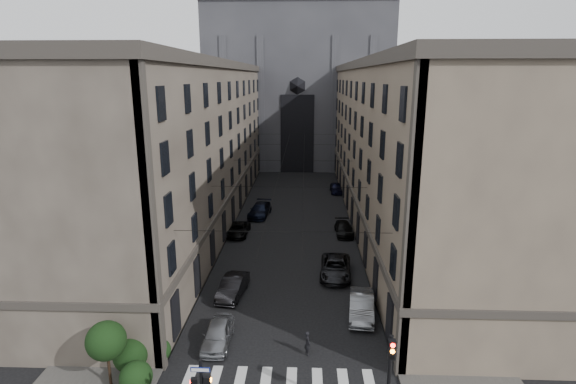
# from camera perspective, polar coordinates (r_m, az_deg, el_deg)

# --- Properties ---
(sidewalk_left) EXTENTS (7.00, 80.00, 0.15)m
(sidewalk_left) POSITION_cam_1_polar(r_m,az_deg,el_deg) (56.99, -10.00, -3.16)
(sidewalk_left) COLOR #383533
(sidewalk_left) RESTS_ON ground
(sidewalk_right) EXTENTS (7.00, 80.00, 0.15)m
(sidewalk_right) POSITION_cam_1_polar(r_m,az_deg,el_deg) (56.47, 11.36, -3.39)
(sidewalk_right) COLOR #383533
(sidewalk_right) RESTS_ON ground
(building_left) EXTENTS (13.60, 60.60, 18.85)m
(building_left) POSITION_cam_1_polar(r_m,az_deg,el_deg) (55.65, -13.40, 6.05)
(building_left) COLOR #453D35
(building_left) RESTS_ON ground
(building_right) EXTENTS (13.60, 60.60, 18.85)m
(building_right) POSITION_cam_1_polar(r_m,az_deg,el_deg) (54.97, 14.88, 5.85)
(building_right) COLOR brown
(building_right) RESTS_ON ground
(gothic_tower) EXTENTS (35.00, 23.00, 58.00)m
(gothic_tower) POSITION_cam_1_polar(r_m,az_deg,el_deg) (92.04, 1.34, 14.88)
(gothic_tower) COLOR #2D2D33
(gothic_tower) RESTS_ON ground
(traffic_light_right) EXTENTS (0.34, 0.50, 5.20)m
(traffic_light_right) POSITION_cam_1_polar(r_m,az_deg,el_deg) (23.86, 12.79, -21.35)
(traffic_light_right) COLOR black
(traffic_light_right) RESTS_ON ground
(shrub_cluster) EXTENTS (3.90, 4.40, 3.90)m
(shrub_cluster) POSITION_cam_1_polar(r_m,az_deg,el_deg) (28.70, -19.95, -18.74)
(shrub_cluster) COLOR black
(shrub_cluster) RESTS_ON sidewalk_left
(tram_wires) EXTENTS (14.00, 60.00, 0.43)m
(tram_wires) POSITION_cam_1_polar(r_m,az_deg,el_deg) (53.63, 0.64, 3.86)
(tram_wires) COLOR black
(tram_wires) RESTS_ON ground
(car_left_near) EXTENTS (1.82, 4.42, 1.50)m
(car_left_near) POSITION_cam_1_polar(r_m,az_deg,el_deg) (31.22, -8.89, -17.34)
(car_left_near) COLOR gray
(car_left_near) RESTS_ON ground
(car_left_midnear) EXTENTS (2.25, 4.89, 1.55)m
(car_left_midnear) POSITION_cam_1_polar(r_m,az_deg,el_deg) (37.02, -7.04, -11.84)
(car_left_midnear) COLOR black
(car_left_midnear) RESTS_ON ground
(car_left_midfar) EXTENTS (2.32, 4.71, 1.29)m
(car_left_midfar) POSITION_cam_1_polar(r_m,az_deg,el_deg) (50.29, -6.31, -4.75)
(car_left_midfar) COLOR black
(car_left_midfar) RESTS_ON ground
(car_left_far) EXTENTS (2.93, 5.76, 1.60)m
(car_left_far) POSITION_cam_1_polar(r_m,az_deg,el_deg) (56.68, -3.59, -2.29)
(car_left_far) COLOR black
(car_left_far) RESTS_ON ground
(car_right_near) EXTENTS (2.29, 5.15, 1.64)m
(car_right_near) POSITION_cam_1_polar(r_m,az_deg,el_deg) (34.33, 9.32, -14.08)
(car_right_near) COLOR slate
(car_right_near) RESTS_ON ground
(car_right_midnear) EXTENTS (3.04, 5.86, 1.58)m
(car_right_midnear) POSITION_cam_1_polar(r_m,az_deg,el_deg) (40.31, 6.05, -9.51)
(car_right_midnear) COLOR black
(car_right_midnear) RESTS_ON ground
(car_right_midfar) EXTENTS (2.01, 4.61, 1.32)m
(car_right_midfar) POSITION_cam_1_polar(r_m,az_deg,el_deg) (50.51, 7.10, -4.66)
(car_right_midfar) COLOR black
(car_right_midfar) RESTS_ON ground
(car_right_far) EXTENTS (1.88, 4.36, 1.47)m
(car_right_far) POSITION_cam_1_polar(r_m,az_deg,el_deg) (68.37, 6.13, 0.52)
(car_right_far) COLOR black
(car_right_far) RESTS_ON ground
(pedestrian) EXTENTS (0.56, 0.68, 1.61)m
(pedestrian) POSITION_cam_1_polar(r_m,az_deg,el_deg) (29.91, 2.48, -18.60)
(pedestrian) COLOR black
(pedestrian) RESTS_ON ground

